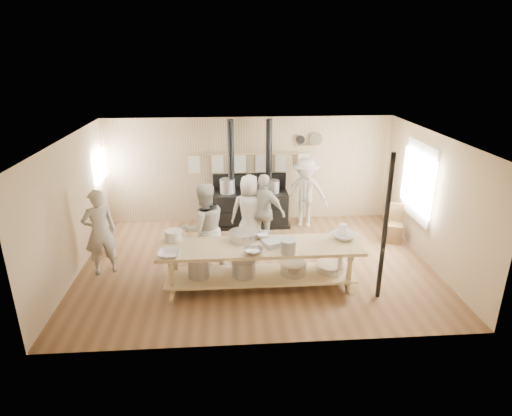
# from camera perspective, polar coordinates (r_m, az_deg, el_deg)

# --- Properties ---
(ground) EXTENTS (7.00, 7.00, 0.00)m
(ground) POSITION_cam_1_polar(r_m,az_deg,el_deg) (8.78, 0.08, -7.50)
(ground) COLOR brown
(ground) RESTS_ON ground
(room_shell) EXTENTS (7.00, 7.00, 7.00)m
(room_shell) POSITION_cam_1_polar(r_m,az_deg,el_deg) (8.14, 0.09, 2.64)
(room_shell) COLOR tan
(room_shell) RESTS_ON ground
(window_right) EXTENTS (0.09, 1.50, 1.65)m
(window_right) POSITION_cam_1_polar(r_m,az_deg,el_deg) (9.62, 20.93, 3.31)
(window_right) COLOR beige
(window_right) RESTS_ON ground
(left_opening) EXTENTS (0.00, 0.90, 0.90)m
(left_opening) POSITION_cam_1_polar(r_m,az_deg,el_deg) (10.45, -20.07, 5.29)
(left_opening) COLOR white
(left_opening) RESTS_ON ground
(stove) EXTENTS (1.90, 0.75, 2.60)m
(stove) POSITION_cam_1_polar(r_m,az_deg,el_deg) (10.50, -0.80, 0.44)
(stove) COLOR black
(stove) RESTS_ON ground
(towel_rail) EXTENTS (3.00, 0.04, 0.47)m
(towel_rail) POSITION_cam_1_polar(r_m,az_deg,el_deg) (10.46, -0.88, 6.35)
(towel_rail) COLOR #A2865C
(towel_rail) RESTS_ON ground
(back_wall_shelf) EXTENTS (0.63, 0.14, 0.32)m
(back_wall_shelf) POSITION_cam_1_polar(r_m,az_deg,el_deg) (10.58, 7.14, 8.80)
(back_wall_shelf) COLOR #A2865C
(back_wall_shelf) RESTS_ON ground
(prep_table) EXTENTS (3.60, 0.90, 0.85)m
(prep_table) POSITION_cam_1_polar(r_m,az_deg,el_deg) (7.74, 0.51, -7.23)
(prep_table) COLOR #A2865C
(prep_table) RESTS_ON ground
(support_post) EXTENTS (0.08, 0.08, 2.60)m
(support_post) POSITION_cam_1_polar(r_m,az_deg,el_deg) (7.45, 16.83, -2.68)
(support_post) COLOR black
(support_post) RESTS_ON ground
(cook_far_left) EXTENTS (0.73, 0.62, 1.70)m
(cook_far_left) POSITION_cam_1_polar(r_m,az_deg,el_deg) (8.64, -20.08, -3.05)
(cook_far_left) COLOR beige
(cook_far_left) RESTS_ON ground
(cook_left) EXTENTS (1.05, 0.93, 1.79)m
(cook_left) POSITION_cam_1_polar(r_m,az_deg,el_deg) (8.23, -6.88, -2.72)
(cook_left) COLOR beige
(cook_left) RESTS_ON ground
(cook_center) EXTENTS (0.81, 0.54, 1.63)m
(cook_center) POSITION_cam_1_polar(r_m,az_deg,el_deg) (9.22, -0.87, -0.50)
(cook_center) COLOR beige
(cook_center) RESTS_ON ground
(cook_right) EXTENTS (1.04, 0.85, 1.66)m
(cook_right) POSITION_cam_1_polar(r_m,az_deg,el_deg) (9.17, 1.07, -0.51)
(cook_right) COLOR beige
(cook_right) RESTS_ON ground
(cook_by_window) EXTENTS (1.25, 0.94, 1.72)m
(cook_by_window) POSITION_cam_1_polar(r_m,az_deg,el_deg) (10.38, 6.56, 2.06)
(cook_by_window) COLOR beige
(cook_by_window) RESTS_ON ground
(chair) EXTENTS (0.50, 0.50, 0.86)m
(chair) POSITION_cam_1_polar(r_m,az_deg,el_deg) (10.17, 17.73, -2.87)
(chair) COLOR brown
(chair) RESTS_ON ground
(bowl_white_a) EXTENTS (0.41, 0.41, 0.09)m
(bowl_white_a) POSITION_cam_1_polar(r_m,az_deg,el_deg) (7.32, -11.45, -6.07)
(bowl_white_a) COLOR white
(bowl_white_a) RESTS_ON prep_table
(bowl_steel_a) EXTENTS (0.47, 0.47, 0.11)m
(bowl_steel_a) POSITION_cam_1_polar(r_m,az_deg,el_deg) (7.26, -0.38, -5.80)
(bowl_steel_a) COLOR silver
(bowl_steel_a) RESTS_ON prep_table
(bowl_white_b) EXTENTS (0.60, 0.60, 0.11)m
(bowl_white_b) POSITION_cam_1_polar(r_m,az_deg,el_deg) (8.00, 11.63, -3.66)
(bowl_white_b) COLOR white
(bowl_white_b) RESTS_ON prep_table
(bowl_steel_b) EXTENTS (0.41, 0.41, 0.09)m
(bowl_steel_b) POSITION_cam_1_polar(r_m,az_deg,el_deg) (7.88, 0.93, -3.67)
(bowl_steel_b) COLOR silver
(bowl_steel_b) RESTS_ON prep_table
(roasting_pan) EXTENTS (0.52, 0.45, 0.10)m
(roasting_pan) POSITION_cam_1_polar(r_m,az_deg,el_deg) (7.59, 2.63, -4.63)
(roasting_pan) COLOR #B2B2B7
(roasting_pan) RESTS_ON prep_table
(mixing_bowl_large) EXTENTS (0.63, 0.63, 0.16)m
(mixing_bowl_large) POSITION_cam_1_polar(r_m,az_deg,el_deg) (7.77, -1.88, -3.76)
(mixing_bowl_large) COLOR silver
(mixing_bowl_large) RESTS_ON prep_table
(bucket_galv) EXTENTS (0.32, 0.32, 0.25)m
(bucket_galv) POSITION_cam_1_polar(r_m,az_deg,el_deg) (7.29, 4.33, -5.14)
(bucket_galv) COLOR gray
(bucket_galv) RESTS_ON prep_table
(deep_bowl_enamel) EXTENTS (0.32, 0.32, 0.20)m
(deep_bowl_enamel) POSITION_cam_1_polar(r_m,az_deg,el_deg) (7.89, -10.93, -3.61)
(deep_bowl_enamel) COLOR white
(deep_bowl_enamel) RESTS_ON prep_table
(pitcher) EXTENTS (0.20, 0.20, 0.24)m
(pitcher) POSITION_cam_1_polar(r_m,az_deg,el_deg) (8.07, 11.47, -2.93)
(pitcher) COLOR white
(pitcher) RESTS_ON prep_table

